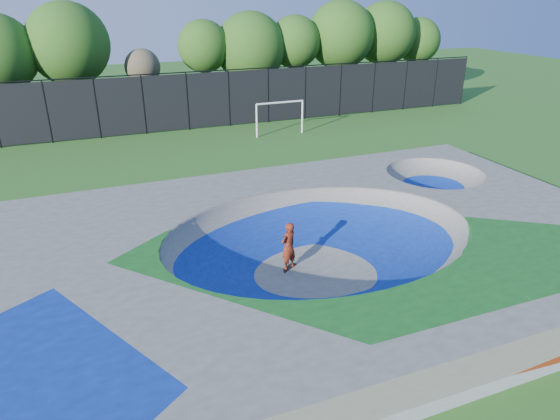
{
  "coord_description": "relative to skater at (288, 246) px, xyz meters",
  "views": [
    {
      "loc": [
        -7.05,
        -13.7,
        8.95
      ],
      "look_at": [
        -0.32,
        3.0,
        1.1
      ],
      "focal_mm": 32.0,
      "sensor_mm": 36.0,
      "label": 1
    }
  ],
  "objects": [
    {
      "name": "soccer_goal",
      "position": [
        6.5,
        16.92,
        0.69
      ],
      "size": [
        3.45,
        0.12,
        2.28
      ],
      "color": "white",
      "rests_on": "ground"
    },
    {
      "name": "skater",
      "position": [
        0.0,
        0.0,
        0.0
      ],
      "size": [
        0.77,
        0.66,
        1.79
      ],
      "primitive_type": "imported",
      "rotation": [
        0.0,
        0.0,
        3.58
      ],
      "color": "red",
      "rests_on": "ground"
    },
    {
      "name": "fence",
      "position": [
        1.05,
        20.6,
        1.2
      ],
      "size": [
        48.09,
        0.09,
        4.04
      ],
      "color": "black",
      "rests_on": "ground"
    },
    {
      "name": "skate_deck",
      "position": [
        1.05,
        -0.4,
        -0.14
      ],
      "size": [
        22.0,
        14.0,
        1.5
      ],
      "primitive_type": "cube",
      "color": "gray",
      "rests_on": "ground"
    },
    {
      "name": "skateboard",
      "position": [
        0.0,
        0.0,
        -0.87
      ],
      "size": [
        0.77,
        0.63,
        0.05
      ],
      "primitive_type": "cube",
      "rotation": [
        0.0,
        0.0,
        0.61
      ],
      "color": "black",
      "rests_on": "ground"
    },
    {
      "name": "ground",
      "position": [
        1.05,
        -0.4,
        -0.89
      ],
      "size": [
        120.0,
        120.0,
        0.0
      ],
      "primitive_type": "plane",
      "color": "#275D19",
      "rests_on": "ground"
    },
    {
      "name": "treeline",
      "position": [
        1.4,
        25.86,
        4.35
      ],
      "size": [
        51.37,
        7.39,
        8.53
      ],
      "color": "#4E3427",
      "rests_on": "ground"
    }
  ]
}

